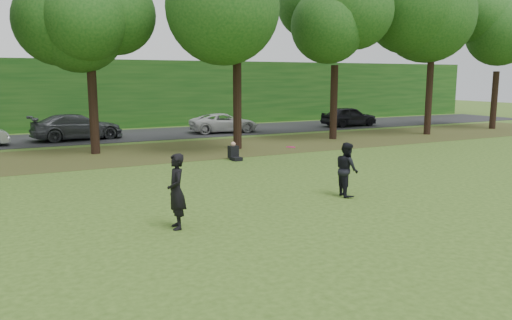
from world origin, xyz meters
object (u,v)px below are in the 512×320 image
Objects in this scene: player_right at (347,169)px; seated_person at (234,153)px; player_left at (176,191)px; frisbee at (291,147)px.

seated_person is (-0.30, 7.99, -0.55)m from player_right.
player_left is at bearing 111.41° from player_right.
player_left is 5.97m from player_right.
seated_person is at bearing 77.03° from frisbee.
player_left is at bearing -125.03° from seated_person.
frisbee is (-2.18, -0.16, 0.87)m from player_right.
player_right is 8.02m from seated_person.
seated_person is at bearing 155.20° from player_left.
player_left reaches higher than player_right.
player_left is 3.88m from frisbee.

